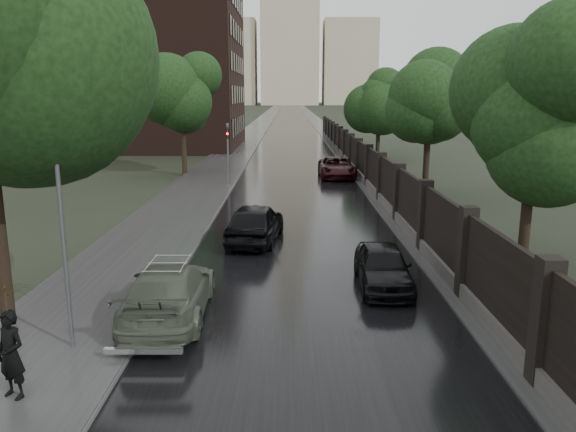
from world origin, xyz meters
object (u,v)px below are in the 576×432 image
at_px(tree_right_b, 429,109).
at_px(traffic_light, 228,149).
at_px(lamp_post, 63,239).
at_px(car_right_near, 383,266).
at_px(tree_right_a, 535,120).
at_px(tree_right_c, 379,104).
at_px(car_right_far, 337,167).
at_px(tree_left_far, 182,102).
at_px(hatchback_left, 255,222).
at_px(pedestrian_umbrella, 6,308).
at_px(volga_sedan, 169,291).

relative_size(tree_right_b, traffic_light, 1.75).
distance_m(tree_right_b, lamp_post, 24.33).
xyz_separation_m(tree_right_b, car_right_near, (-5.10, -16.07, -4.29)).
height_order(tree_right_a, tree_right_b, same).
relative_size(tree_right_c, car_right_far, 1.34).
height_order(tree_left_far, hatchback_left, tree_left_far).
bearing_deg(car_right_near, traffic_light, 110.78).
xyz_separation_m(tree_right_a, tree_right_c, (0.00, 32.00, 0.00)).
xyz_separation_m(tree_left_far, car_right_near, (10.40, -24.07, -4.58)).
xyz_separation_m(hatchback_left, car_right_far, (4.71, 17.58, -0.06)).
xyz_separation_m(tree_right_b, tree_right_c, (0.00, 18.00, 0.00)).
distance_m(tree_left_far, pedestrian_umbrella, 30.98).
xyz_separation_m(volga_sedan, pedestrian_umbrella, (-2.05, -4.25, 1.23)).
bearing_deg(tree_right_a, volga_sedan, -158.11).
bearing_deg(tree_right_b, traffic_light, 165.76).
xyz_separation_m(tree_left_far, hatchback_left, (6.20, -18.71, -4.45)).
distance_m(car_right_far, pedestrian_umbrella, 30.82).
xyz_separation_m(tree_right_a, lamp_post, (-12.90, -6.50, -2.28)).
bearing_deg(tree_left_far, lamp_post, -84.79).
height_order(tree_right_b, traffic_light, tree_right_b).
relative_size(tree_right_b, car_right_far, 1.34).
xyz_separation_m(tree_right_a, volga_sedan, (-11.10, -4.46, -4.23)).
relative_size(traffic_light, car_right_near, 1.03).
relative_size(volga_sedan, pedestrian_umbrella, 1.85).
distance_m(tree_left_far, hatchback_left, 20.21).
relative_size(tree_right_a, lamp_post, 1.37).
bearing_deg(traffic_light, tree_left_far, 126.47).
distance_m(tree_right_b, pedestrian_umbrella, 26.41).
distance_m(tree_right_a, hatchback_left, 10.70).
distance_m(volga_sedan, pedestrian_umbrella, 4.88).
xyz_separation_m(tree_right_c, traffic_light, (-11.80, -15.01, -2.55)).
relative_size(volga_sedan, car_right_far, 0.95).
xyz_separation_m(tree_left_far, tree_right_c, (15.50, 10.00, -0.29)).
distance_m(lamp_post, car_right_far, 28.67).
bearing_deg(volga_sedan, tree_right_a, -159.84).
distance_m(tree_right_a, lamp_post, 14.62).
relative_size(tree_left_far, car_right_near, 1.90).
relative_size(lamp_post, traffic_light, 1.28).
bearing_deg(hatchback_left, tree_right_c, -101.24).
bearing_deg(pedestrian_umbrella, tree_right_a, 58.43).
bearing_deg(car_right_near, tree_left_far, 114.79).
height_order(lamp_post, hatchback_left, lamp_post).
height_order(tree_right_c, car_right_far, tree_right_c).
bearing_deg(traffic_light, tree_right_b, -14.24).
relative_size(tree_right_b, hatchback_left, 1.51).
bearing_deg(tree_right_c, tree_right_a, -90.00).
xyz_separation_m(car_right_near, car_right_far, (0.51, 22.94, 0.07)).
height_order(hatchback_left, car_right_near, hatchback_left).
distance_m(tree_right_c, car_right_far, 12.76).
height_order(tree_left_far, car_right_far, tree_left_far).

